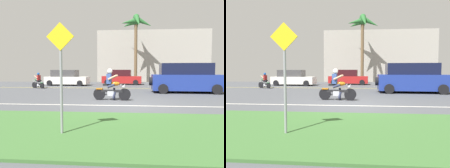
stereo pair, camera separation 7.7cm
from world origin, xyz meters
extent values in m
cube|color=#4C4F54|center=(0.00, 3.00, -0.02)|extent=(56.00, 30.00, 0.04)
cube|color=#3D6B33|center=(0.00, -4.10, 0.03)|extent=(56.00, 3.80, 0.06)
cube|color=silver|center=(0.00, -0.46, 0.00)|extent=(50.40, 0.12, 0.01)
cube|color=yellow|center=(0.00, 8.41, 0.00)|extent=(50.40, 0.12, 0.01)
cylinder|color=black|center=(-0.05, 1.07, 0.30)|extent=(0.61, 0.14, 0.60)
cylinder|color=black|center=(-1.35, 1.19, 0.30)|extent=(0.61, 0.14, 0.60)
cylinder|color=#B7BAC1|center=(-0.15, 1.08, 0.55)|extent=(0.27, 0.07, 0.53)
cube|color=black|center=(-0.70, 1.13, 0.46)|extent=(1.10, 0.20, 0.12)
cube|color=#B7BAC1|center=(-0.75, 1.13, 0.34)|extent=(0.34, 0.23, 0.24)
ellipsoid|color=#B76614|center=(-0.52, 1.11, 0.85)|extent=(0.44, 0.24, 0.22)
cube|color=black|center=(-0.90, 1.14, 0.79)|extent=(0.50, 0.26, 0.10)
cube|color=#B76614|center=(-1.33, 1.18, 0.57)|extent=(0.34, 0.19, 0.06)
cylinder|color=#B7BAC1|center=(-0.23, 1.08, 0.80)|extent=(0.09, 0.62, 0.04)
sphere|color=#B7BAC1|center=(-0.11, 1.07, 0.68)|extent=(0.14, 0.14, 0.14)
cylinder|color=#B7BAC1|center=(-0.97, 1.27, 0.27)|extent=(0.51, 0.12, 0.07)
cube|color=#334C8C|center=(-0.84, 1.14, 1.09)|extent=(0.25, 0.34, 0.50)
sphere|color=silver|center=(-0.80, 1.14, 1.47)|extent=(0.26, 0.26, 0.26)
cylinder|color=#2D334C|center=(-0.73, 1.03, 0.73)|extent=(0.41, 0.17, 0.25)
cylinder|color=#2D334C|center=(-0.71, 1.23, 0.73)|extent=(0.41, 0.17, 0.25)
cylinder|color=#2D334C|center=(-0.59, 1.26, 0.31)|extent=(0.12, 0.12, 0.61)
cylinder|color=#2D334C|center=(-0.57, 0.99, 0.27)|extent=(0.21, 0.13, 0.34)
cylinder|color=tan|center=(-0.66, 0.92, 1.16)|extent=(0.46, 0.13, 0.28)
cylinder|color=tan|center=(-0.62, 1.32, 1.16)|extent=(0.46, 0.13, 0.28)
cube|color=navy|center=(4.09, 5.23, 0.71)|extent=(4.70, 2.12, 1.06)
cube|color=black|center=(4.00, 5.24, 1.62)|extent=(3.39, 1.80, 0.77)
cylinder|color=black|center=(2.39, 4.33, 0.32)|extent=(0.65, 0.25, 0.64)
cylinder|color=black|center=(5.71, 4.20, 0.32)|extent=(0.65, 0.25, 0.64)
cylinder|color=black|center=(2.46, 6.27, 0.32)|extent=(0.65, 0.25, 0.64)
cylinder|color=black|center=(5.79, 6.14, 0.32)|extent=(0.65, 0.25, 0.64)
cylinder|color=black|center=(1.68, 5.33, 0.76)|extent=(0.22, 0.58, 0.58)
cube|color=white|center=(-6.22, 11.50, 0.53)|extent=(4.45, 2.04, 0.75)
cube|color=#444346|center=(-6.49, 11.52, 1.25)|extent=(2.61, 1.70, 0.69)
cylinder|color=black|center=(-7.84, 10.66, 0.28)|extent=(0.57, 0.21, 0.56)
cylinder|color=black|center=(-4.69, 10.51, 0.28)|extent=(0.57, 0.21, 0.56)
cylinder|color=black|center=(-7.76, 12.50, 0.28)|extent=(0.57, 0.21, 0.56)
cylinder|color=black|center=(-4.61, 12.35, 0.28)|extent=(0.57, 0.21, 0.56)
cube|color=#AD1E1E|center=(-0.62, 13.38, 0.54)|extent=(4.40, 1.97, 0.77)
cube|color=#351116|center=(-0.88, 13.39, 1.28)|extent=(2.59, 1.60, 0.71)
cylinder|color=black|center=(-2.22, 12.66, 0.28)|extent=(0.57, 0.22, 0.56)
cylinder|color=black|center=(0.86, 12.44, 0.28)|extent=(0.57, 0.22, 0.56)
cylinder|color=black|center=(-2.10, 14.31, 0.28)|extent=(0.57, 0.22, 0.56)
cylinder|color=black|center=(0.98, 14.09, 0.28)|extent=(0.57, 0.22, 0.56)
cube|color=#232328|center=(5.86, 13.33, 0.54)|extent=(3.80, 1.74, 0.77)
cube|color=black|center=(5.63, 13.33, 1.27)|extent=(2.21, 1.48, 0.71)
cylinder|color=black|center=(4.50, 12.47, 0.28)|extent=(0.56, 0.19, 0.56)
cylinder|color=black|center=(7.23, 12.50, 0.28)|extent=(0.56, 0.19, 0.56)
cylinder|color=black|center=(4.48, 14.17, 0.28)|extent=(0.56, 0.19, 0.56)
cylinder|color=black|center=(7.21, 14.20, 0.28)|extent=(0.56, 0.19, 0.56)
cylinder|color=brown|center=(0.96, 16.18, 3.81)|extent=(0.39, 0.39, 7.63)
sphere|color=#28662D|center=(0.96, 16.18, 7.63)|extent=(1.00, 1.00, 1.00)
cone|color=#28662D|center=(1.90, 16.08, 7.39)|extent=(2.29, 0.99, 1.63)
cone|color=#28662D|center=(1.08, 17.12, 7.39)|extent=(1.03, 2.31, 1.47)
cone|color=#28662D|center=(0.22, 16.77, 7.39)|extent=(2.20, 1.97, 1.14)
cone|color=#28662D|center=(0.12, 15.75, 7.39)|extent=(2.32, 1.69, 1.23)
cone|color=#28662D|center=(1.15, 15.25, 7.39)|extent=(1.17, 2.21, 1.93)
cylinder|color=black|center=(-8.18, 8.06, 0.26)|extent=(0.48, 0.31, 0.51)
cylinder|color=black|center=(-7.22, 7.52, 0.26)|extent=(0.48, 0.31, 0.51)
cylinder|color=#B7BAC1|center=(-8.11, 8.02, 0.47)|extent=(0.22, 0.15, 0.44)
cube|color=black|center=(-7.70, 7.79, 0.39)|extent=(0.85, 0.52, 0.10)
cube|color=#B7BAC1|center=(-7.66, 7.77, 0.29)|extent=(0.32, 0.28, 0.20)
ellipsoid|color=#236B33|center=(-7.83, 7.86, 0.71)|extent=(0.37, 0.20, 0.19)
cube|color=black|center=(-7.55, 7.71, 0.66)|extent=(0.45, 0.36, 0.08)
cube|color=#236B33|center=(-7.23, 7.53, 0.48)|extent=(0.30, 0.25, 0.05)
cylinder|color=#B7BAC1|center=(-8.05, 7.98, 0.68)|extent=(0.28, 0.48, 0.03)
sphere|color=#B7BAC1|center=(-8.14, 8.03, 0.57)|extent=(0.12, 0.12, 0.12)
cylinder|color=#B7BAC1|center=(-7.54, 7.59, 0.23)|extent=(0.40, 0.26, 0.06)
cube|color=maroon|center=(-7.60, 7.73, 0.92)|extent=(0.30, 0.33, 0.43)
sphere|color=#194C9E|center=(-7.63, 7.75, 1.24)|extent=(0.22, 0.22, 0.22)
cylinder|color=black|center=(-7.64, 7.86, 0.62)|extent=(0.35, 0.26, 0.21)
cylinder|color=black|center=(-7.73, 7.71, 0.62)|extent=(0.35, 0.26, 0.21)
cylinder|color=black|center=(-7.83, 7.73, 0.26)|extent=(0.13, 0.13, 0.52)
cylinder|color=black|center=(-7.75, 7.94, 0.23)|extent=(0.20, 0.17, 0.29)
cylinder|color=tan|center=(-7.66, 7.96, 0.98)|extent=(0.37, 0.25, 0.24)
cylinder|color=tan|center=(-7.83, 7.67, 0.98)|extent=(0.37, 0.25, 0.24)
cylinder|color=gray|center=(-1.35, -4.60, 1.00)|extent=(0.06, 0.06, 1.99)
cube|color=yellow|center=(-1.35, -4.62, 2.23)|extent=(0.62, 0.03, 0.62)
cube|color=#A8A399|center=(3.40, 21.00, 3.56)|extent=(15.39, 4.00, 7.13)
camera|label=1|loc=(0.17, -8.99, 1.47)|focal=32.30mm
camera|label=2|loc=(0.25, -8.99, 1.47)|focal=32.30mm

